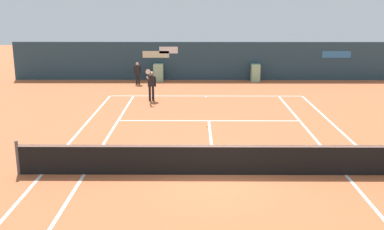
% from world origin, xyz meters
% --- Properties ---
extents(ground_plane, '(80.00, 80.00, 0.01)m').
position_xyz_m(ground_plane, '(-0.00, 0.58, 0.00)').
color(ground_plane, '#BC6038').
extents(tennis_net, '(12.10, 0.10, 1.07)m').
position_xyz_m(tennis_net, '(0.00, 0.00, 0.51)').
color(tennis_net, '#4C4C51').
rests_on(tennis_net, ground_plane).
extents(sponsor_back_wall, '(25.00, 1.02, 2.48)m').
position_xyz_m(sponsor_back_wall, '(0.00, 16.97, 1.20)').
color(sponsor_back_wall, '#233D4C').
rests_on(sponsor_back_wall, ground_plane).
extents(player_on_baseline, '(0.50, 0.73, 1.78)m').
position_xyz_m(player_on_baseline, '(-2.90, 10.46, 0.93)').
color(player_on_baseline, black).
rests_on(player_on_baseline, ground_plane).
extents(ball_kid_left_post, '(0.46, 0.19, 1.38)m').
position_xyz_m(ball_kid_left_post, '(-4.19, 15.20, 0.80)').
color(ball_kid_left_post, black).
rests_on(ball_kid_left_post, ground_plane).
extents(tennis_ball_near_service_line, '(0.07, 0.07, 0.07)m').
position_xyz_m(tennis_ball_near_service_line, '(-0.11, 5.39, 0.03)').
color(tennis_ball_near_service_line, '#CCE033').
rests_on(tennis_ball_near_service_line, ground_plane).
extents(tennis_ball_mid_court, '(0.07, 0.07, 0.07)m').
position_xyz_m(tennis_ball_mid_court, '(4.51, 1.75, 0.03)').
color(tennis_ball_mid_court, '#CCE033').
rests_on(tennis_ball_mid_court, ground_plane).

